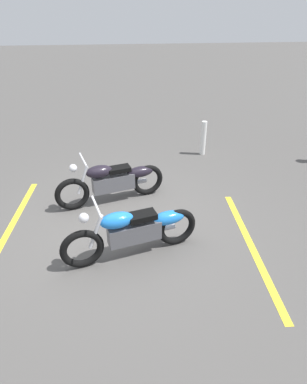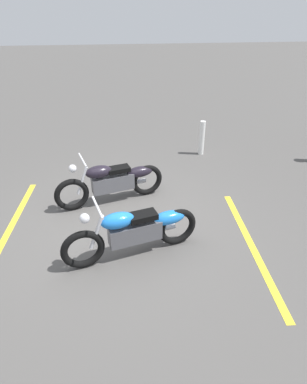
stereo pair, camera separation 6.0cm
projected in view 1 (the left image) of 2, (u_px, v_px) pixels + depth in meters
The scene contains 6 objects.
ground_plane at pixel (121, 224), 6.08m from camera, with size 60.00×60.00×0.00m, color #514F4C.
motorcycle_bright_foreground at pixel (135, 230), 5.16m from camera, with size 2.19×0.80×1.04m.
motorcycle_dark_foreground at pixel (114, 181), 6.58m from camera, with size 2.18×0.83×1.04m.
bollard_post at pixel (203, 138), 8.66m from camera, with size 0.14×0.14×0.90m, color white.
parking_stripe_near at pixel (11, 226), 6.04m from camera, with size 3.20×0.12×0.01m, color yellow.
parking_stripe_mid at pixel (251, 246), 5.54m from camera, with size 3.20×0.12×0.01m, color yellow.
Camera 1 is at (0.02, -5.00, 3.56)m, focal length 30.86 mm.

